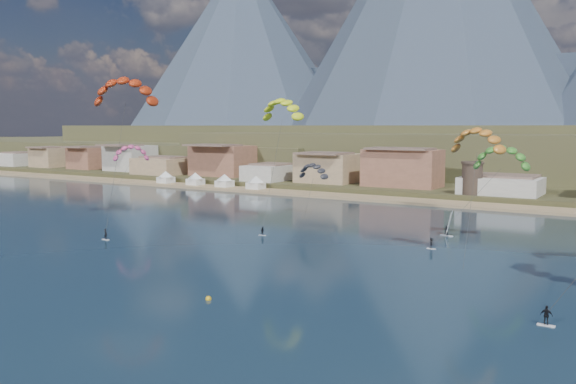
{
  "coord_description": "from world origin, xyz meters",
  "views": [
    {
      "loc": [
        47.02,
        -42.98,
        19.71
      ],
      "look_at": [
        0.0,
        32.0,
        10.0
      ],
      "focal_mm": 37.52,
      "sensor_mm": 36.0,
      "label": 1
    }
  ],
  "objects_px": {
    "kitesurfer_yellow": "(282,107)",
    "windsurfer": "(448,228)",
    "watchtower": "(472,178)",
    "kitesurfer_green": "(501,154)",
    "buoy": "(208,299)",
    "kitesurfer_red": "(125,87)"
  },
  "relations": [
    {
      "from": "kitesurfer_yellow",
      "to": "kitesurfer_green",
      "type": "relative_size",
      "value": 1.36
    },
    {
      "from": "kitesurfer_yellow",
      "to": "buoy",
      "type": "xyz_separation_m",
      "value": [
        20.96,
        -48.35,
        -23.41
      ]
    },
    {
      "from": "kitesurfer_red",
      "to": "buoy",
      "type": "relative_size",
      "value": 46.9
    },
    {
      "from": "windsurfer",
      "to": "kitesurfer_yellow",
      "type": "bearing_deg",
      "value": -169.62
    },
    {
      "from": "kitesurfer_red",
      "to": "kitesurfer_yellow",
      "type": "height_order",
      "value": "kitesurfer_red"
    },
    {
      "from": "watchtower",
      "to": "kitesurfer_green",
      "type": "bearing_deg",
      "value": -70.38
    },
    {
      "from": "kitesurfer_red",
      "to": "kitesurfer_green",
      "type": "bearing_deg",
      "value": 16.32
    },
    {
      "from": "windsurfer",
      "to": "buoy",
      "type": "bearing_deg",
      "value": -101.22
    },
    {
      "from": "buoy",
      "to": "kitesurfer_yellow",
      "type": "bearing_deg",
      "value": 113.43
    },
    {
      "from": "kitesurfer_yellow",
      "to": "windsurfer",
      "type": "height_order",
      "value": "kitesurfer_yellow"
    },
    {
      "from": "kitesurfer_yellow",
      "to": "kitesurfer_green",
      "type": "xyz_separation_m",
      "value": [
        40.71,
        4.71,
        -8.57
      ]
    },
    {
      "from": "watchtower",
      "to": "kitesurfer_green",
      "type": "distance_m",
      "value": 56.04
    },
    {
      "from": "watchtower",
      "to": "kitesurfer_yellow",
      "type": "bearing_deg",
      "value": -111.25
    },
    {
      "from": "kitesurfer_yellow",
      "to": "watchtower",
      "type": "bearing_deg",
      "value": 68.75
    },
    {
      "from": "watchtower",
      "to": "kitesurfer_yellow",
      "type": "relative_size",
      "value": 0.32
    },
    {
      "from": "kitesurfer_yellow",
      "to": "buoy",
      "type": "height_order",
      "value": "kitesurfer_yellow"
    },
    {
      "from": "kitesurfer_red",
      "to": "watchtower",
      "type": "bearing_deg",
      "value": 55.6
    },
    {
      "from": "watchtower",
      "to": "kitesurfer_red",
      "type": "distance_m",
      "value": 89.81
    },
    {
      "from": "watchtower",
      "to": "windsurfer",
      "type": "xyz_separation_m",
      "value": [
        9.59,
        -51.06,
        -4.96
      ]
    },
    {
      "from": "watchtower",
      "to": "kitesurfer_red",
      "type": "bearing_deg",
      "value": -124.4
    },
    {
      "from": "kitesurfer_green",
      "to": "windsurfer",
      "type": "bearing_deg",
      "value": 173.04
    },
    {
      "from": "kitesurfer_red",
      "to": "windsurfer",
      "type": "height_order",
      "value": "kitesurfer_red"
    }
  ]
}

